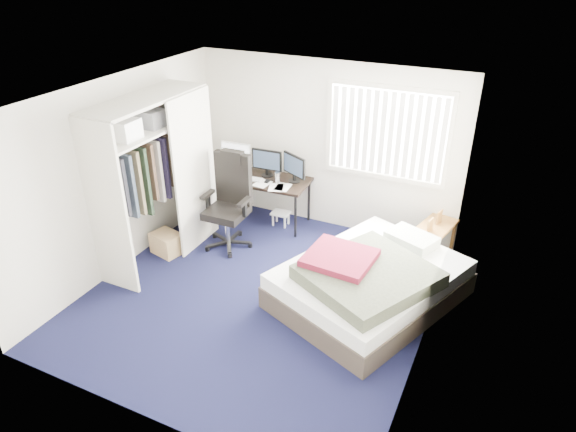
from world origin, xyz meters
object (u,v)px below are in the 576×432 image
(desk, at_px, (262,175))
(office_chair, at_px, (230,210))
(bed, at_px, (369,281))
(nightstand, at_px, (434,230))

(desk, bearing_deg, office_chair, -96.24)
(bed, bearing_deg, office_chair, 167.67)
(bed, bearing_deg, nightstand, 68.48)
(desk, xyz_separation_m, office_chair, (-0.09, -0.82, -0.23))
(office_chair, xyz_separation_m, bed, (2.22, -0.49, -0.23))
(nightstand, bearing_deg, desk, 179.22)
(nightstand, bearing_deg, bed, -111.52)
(office_chair, bearing_deg, desk, 83.76)
(office_chair, bearing_deg, nightstand, 16.05)
(desk, xyz_separation_m, nightstand, (2.63, -0.04, -0.30))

